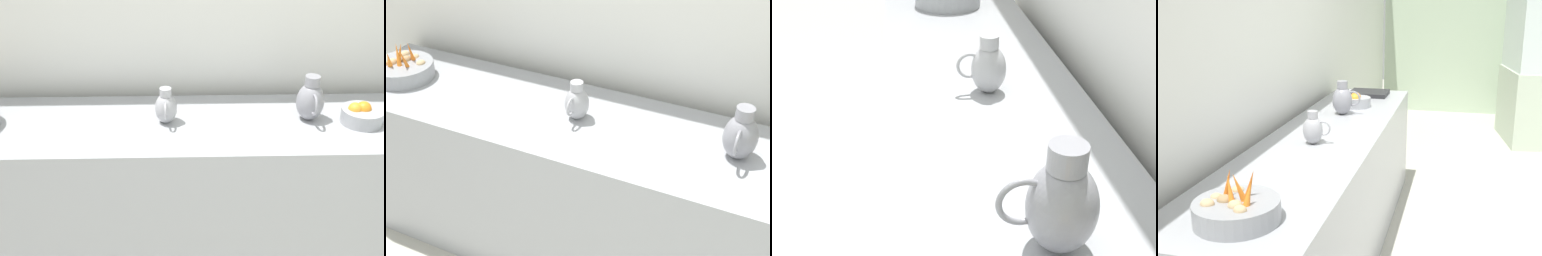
# 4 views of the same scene
# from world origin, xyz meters

# --- Properties ---
(prep_counter) EXTENTS (0.69, 3.17, 0.90)m
(prep_counter) POSITION_xyz_m (-1.50, -0.18, 0.45)
(prep_counter) COLOR #9EA0A5
(prep_counter) RESTS_ON ground_plane
(metal_pitcher_tall) EXTENTS (0.21, 0.15, 0.25)m
(metal_pitcher_tall) POSITION_xyz_m (-1.52, 0.34, 1.02)
(metal_pitcher_tall) COLOR gray
(metal_pitcher_tall) RESTS_ON prep_counter
(metal_pitcher_short) EXTENTS (0.17, 0.12, 0.20)m
(metal_pitcher_short) POSITION_xyz_m (-1.51, -0.43, 0.99)
(metal_pitcher_short) COLOR #A3A3A8
(metal_pitcher_short) RESTS_ON prep_counter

